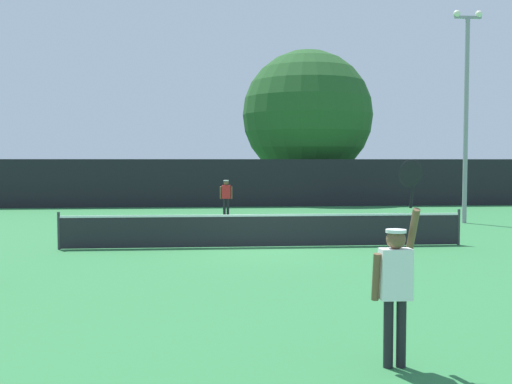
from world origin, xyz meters
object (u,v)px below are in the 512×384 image
Objects in this scene: player_serving at (396,276)px; tennis_ball at (191,239)px; large_tree at (307,115)px; parked_car_far at (392,187)px; light_pole at (466,103)px; player_receiving at (226,194)px; parked_car_near at (101,188)px; parked_car_mid at (327,186)px.

tennis_ball is at bearing 103.01° from player_serving.
large_tree is 7.62m from parked_car_far.
light_pole is (10.88, 4.35, 4.78)m from tennis_ball.
parked_car_far is at bearing -133.98° from player_receiving.
parked_car_far is at bearing 57.13° from tennis_ball.
parked_car_near is at bearing 138.18° from light_pole.
parked_car_near reaches higher than player_receiving.
parked_car_far reaches higher than player_receiving.
parked_car_near is at bearing -164.91° from parked_car_mid.
player_serving is 30.58m from large_tree.
player_serving is 0.27× the size of large_tree.
parked_car_near is (-12.89, 1.66, -4.54)m from large_tree.
player_receiving is at bearing 159.65° from light_pole.
large_tree is 13.76m from parked_car_near.
large_tree is at bearing 69.46° from tennis_ball.
tennis_ball is 0.02× the size of parked_car_far.
light_pole is at bearing 63.82° from player_serving.
player_receiving is at bearing -111.87° from parked_car_mid.
light_pole is (8.08, 16.44, 3.69)m from player_serving.
parked_car_near reaches higher than tennis_ball.
parked_car_near and parked_car_mid have the same top height.
player_serving is 32.93m from parked_car_near.
tennis_ball is 12.65m from light_pole.
light_pole is 1.94× the size of parked_car_mid.
large_tree is 2.12× the size of parked_car_far.
parked_car_far is at bearing 72.74° from player_serving.
player_serving is at bearing -94.10° from parked_car_mid.
player_serving reaches higher than parked_car_far.
large_tree reaches higher than parked_car_near.
player_receiving is 10.83m from light_pole.
light_pole reaches higher than parked_car_near.
parked_car_mid is at bearing 96.65° from light_pole.
tennis_ball is at bearing -105.91° from parked_car_mid.
player_serving is 0.30× the size of light_pole.
player_receiving is (-1.43, 19.97, -0.12)m from player_serving.
parked_car_mid is at bearing 68.17° from tennis_ball.
parked_car_near is 15.18m from parked_car_mid.
player_serving is 0.58× the size of parked_car_mid.
tennis_ball is 0.01× the size of large_tree.
player_serving is 20.02m from player_receiving.
tennis_ball is 20.56m from parked_car_near.
player_receiving is 0.19× the size of light_pole.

